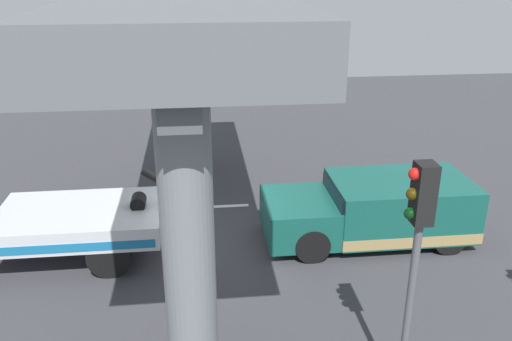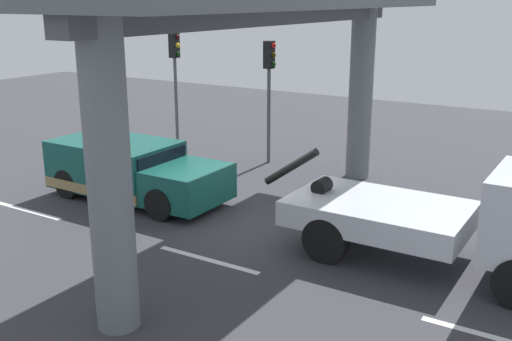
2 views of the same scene
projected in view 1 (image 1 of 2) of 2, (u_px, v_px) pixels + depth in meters
The scene contains 7 objects.
ground_plane at pixel (206, 248), 13.38m from camera, with size 60.00×40.00×0.10m, color #38383D.
lane_stripe_west at pixel (403, 197), 16.13m from camera, with size 2.60×0.16×0.01m, color silver.
lane_stripe_mid at pixel (204, 207), 15.50m from camera, with size 2.60×0.16×0.01m, color silver.
towed_van_green at pixel (377, 210), 13.54m from camera, with size 5.19×2.22×1.58m.
overpass_structure at pixel (184, 31), 11.39m from camera, with size 3.60×12.63×6.12m.
traffic_light_far at pixel (417, 236), 7.65m from camera, with size 0.39×0.32×4.12m.
traffic_cone_orange at pixel (189, 272), 11.78m from camera, with size 0.49×0.49×0.59m.
Camera 1 is at (0.08, 11.79, 6.69)m, focal length 37.40 mm.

